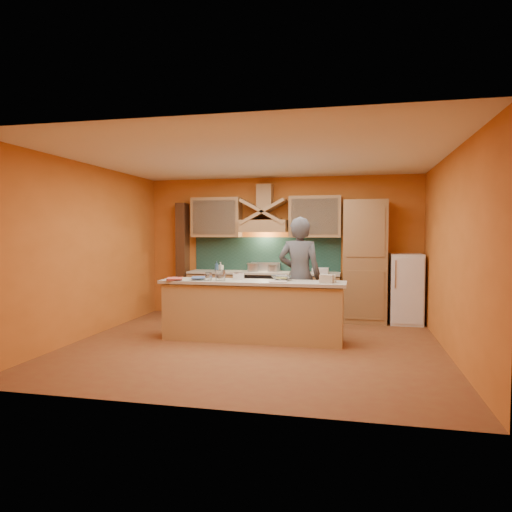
% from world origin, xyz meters
% --- Properties ---
extents(floor, '(5.50, 5.00, 0.01)m').
position_xyz_m(floor, '(0.00, 0.00, 0.00)').
color(floor, brown).
rests_on(floor, ground).
extents(ceiling, '(5.50, 5.00, 0.01)m').
position_xyz_m(ceiling, '(0.00, 0.00, 2.80)').
color(ceiling, white).
rests_on(ceiling, wall_back).
extents(wall_back, '(5.50, 0.02, 2.80)m').
position_xyz_m(wall_back, '(0.00, 2.50, 1.40)').
color(wall_back, orange).
rests_on(wall_back, floor).
extents(wall_front, '(5.50, 0.02, 2.80)m').
position_xyz_m(wall_front, '(0.00, -2.50, 1.40)').
color(wall_front, orange).
rests_on(wall_front, floor).
extents(wall_left, '(0.02, 5.00, 2.80)m').
position_xyz_m(wall_left, '(-2.75, 0.00, 1.40)').
color(wall_left, orange).
rests_on(wall_left, floor).
extents(wall_right, '(0.02, 5.00, 2.80)m').
position_xyz_m(wall_right, '(2.75, 0.00, 1.40)').
color(wall_right, orange).
rests_on(wall_right, floor).
extents(base_cabinet_left, '(1.10, 0.60, 0.86)m').
position_xyz_m(base_cabinet_left, '(-1.25, 2.20, 0.43)').
color(base_cabinet_left, '#A17649').
rests_on(base_cabinet_left, floor).
extents(base_cabinet_right, '(1.10, 0.60, 0.86)m').
position_xyz_m(base_cabinet_right, '(0.65, 2.20, 0.43)').
color(base_cabinet_right, '#A17649').
rests_on(base_cabinet_right, floor).
extents(counter_top, '(3.00, 0.62, 0.04)m').
position_xyz_m(counter_top, '(-0.30, 2.20, 0.90)').
color(counter_top, beige).
rests_on(counter_top, base_cabinet_left).
extents(stove, '(0.60, 0.58, 0.90)m').
position_xyz_m(stove, '(-0.30, 2.20, 0.45)').
color(stove, black).
rests_on(stove, floor).
extents(backsplash, '(3.00, 0.03, 0.70)m').
position_xyz_m(backsplash, '(-0.30, 2.48, 1.25)').
color(backsplash, '#17322C').
rests_on(backsplash, wall_back).
extents(range_hood, '(0.92, 0.50, 0.24)m').
position_xyz_m(range_hood, '(-0.30, 2.25, 1.82)').
color(range_hood, '#A17649').
rests_on(range_hood, wall_back).
extents(hood_chimney, '(0.30, 0.30, 0.50)m').
position_xyz_m(hood_chimney, '(-0.30, 2.35, 2.40)').
color(hood_chimney, '#A17649').
rests_on(hood_chimney, wall_back).
extents(upper_cabinet_left, '(1.00, 0.35, 0.80)m').
position_xyz_m(upper_cabinet_left, '(-1.30, 2.33, 2.00)').
color(upper_cabinet_left, '#A17649').
rests_on(upper_cabinet_left, wall_back).
extents(upper_cabinet_right, '(1.00, 0.35, 0.80)m').
position_xyz_m(upper_cabinet_right, '(0.70, 2.33, 2.00)').
color(upper_cabinet_right, '#A17649').
rests_on(upper_cabinet_right, wall_back).
extents(pantry_column, '(0.80, 0.60, 2.30)m').
position_xyz_m(pantry_column, '(1.65, 2.20, 1.15)').
color(pantry_column, '#A17649').
rests_on(pantry_column, floor).
extents(fridge, '(0.58, 0.60, 1.30)m').
position_xyz_m(fridge, '(2.40, 2.20, 0.65)').
color(fridge, white).
rests_on(fridge, floor).
extents(trim_column_left, '(0.20, 0.30, 2.30)m').
position_xyz_m(trim_column_left, '(-2.05, 2.35, 1.15)').
color(trim_column_left, '#472816').
rests_on(trim_column_left, floor).
extents(island_body, '(2.80, 0.55, 0.88)m').
position_xyz_m(island_body, '(-0.10, 0.30, 0.44)').
color(island_body, tan).
rests_on(island_body, floor).
extents(island_top, '(2.90, 0.62, 0.05)m').
position_xyz_m(island_top, '(-0.10, 0.30, 0.92)').
color(island_top, beige).
rests_on(island_top, island_body).
extents(person, '(0.76, 0.54, 1.95)m').
position_xyz_m(person, '(0.58, 0.84, 0.98)').
color(person, '#4C4C51').
rests_on(person, floor).
extents(pot_large, '(0.26, 0.26, 0.18)m').
position_xyz_m(pot_large, '(-0.51, 2.18, 0.99)').
color(pot_large, '#B1B1B8').
rests_on(pot_large, stove).
extents(pot_small, '(0.26, 0.26, 0.14)m').
position_xyz_m(pot_small, '(-0.11, 2.19, 0.97)').
color(pot_small, '#B8B8BF').
rests_on(pot_small, stove).
extents(soap_bottle_a, '(0.11, 0.11, 0.18)m').
position_xyz_m(soap_bottle_a, '(-1.15, 2.10, 1.01)').
color(soap_bottle_a, beige).
rests_on(soap_bottle_a, counter_top).
extents(soap_bottle_b, '(0.11, 0.11, 0.21)m').
position_xyz_m(soap_bottle_b, '(-1.18, 1.94, 1.03)').
color(soap_bottle_b, '#305785').
rests_on(soap_bottle_b, counter_top).
extents(bowl_back, '(0.27, 0.27, 0.08)m').
position_xyz_m(bowl_back, '(0.47, 2.30, 0.96)').
color(bowl_back, silver).
rests_on(bowl_back, counter_top).
extents(dish_rack, '(0.30, 0.24, 0.11)m').
position_xyz_m(dish_rack, '(0.83, 2.03, 0.97)').
color(dish_rack, white).
rests_on(dish_rack, counter_top).
extents(book_lower, '(0.34, 0.39, 0.03)m').
position_xyz_m(book_lower, '(-1.44, 0.10, 0.96)').
color(book_lower, '#C24D45').
rests_on(book_lower, island_top).
extents(book_upper, '(0.29, 0.34, 0.02)m').
position_xyz_m(book_upper, '(-1.07, 0.22, 0.98)').
color(book_upper, '#456099').
rests_on(book_upper, island_top).
extents(jar_large, '(0.19, 0.19, 0.17)m').
position_xyz_m(jar_large, '(-0.58, 0.17, 1.03)').
color(jar_large, silver).
rests_on(jar_large, island_top).
extents(jar_small, '(0.12, 0.12, 0.13)m').
position_xyz_m(jar_small, '(-0.78, 0.19, 1.01)').
color(jar_small, silver).
rests_on(jar_small, island_top).
extents(kitchen_scale, '(0.17, 0.17, 0.11)m').
position_xyz_m(kitchen_scale, '(-0.35, 0.40, 1.00)').
color(kitchen_scale, white).
rests_on(kitchen_scale, island_top).
extents(mixing_bowl, '(0.40, 0.40, 0.08)m').
position_xyz_m(mixing_bowl, '(0.34, 0.43, 0.98)').
color(mixing_bowl, white).
rests_on(mixing_bowl, island_top).
extents(cloth, '(0.30, 0.25, 0.02)m').
position_xyz_m(cloth, '(0.33, 0.15, 0.95)').
color(cloth, beige).
rests_on(cloth, island_top).
extents(grocery_bag_a, '(0.21, 0.17, 0.12)m').
position_xyz_m(grocery_bag_a, '(1.05, 0.21, 1.01)').
color(grocery_bag_a, beige).
rests_on(grocery_bag_a, island_top).
extents(grocery_bag_b, '(0.18, 0.14, 0.11)m').
position_xyz_m(grocery_bag_b, '(1.09, 0.36, 1.00)').
color(grocery_bag_b, beige).
rests_on(grocery_bag_b, island_top).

